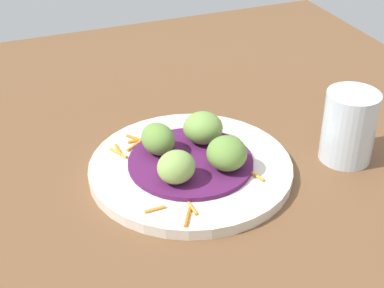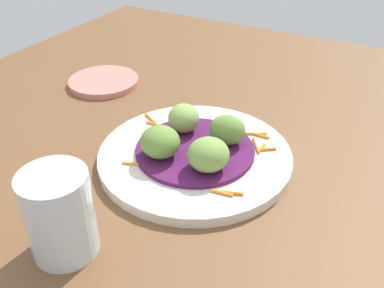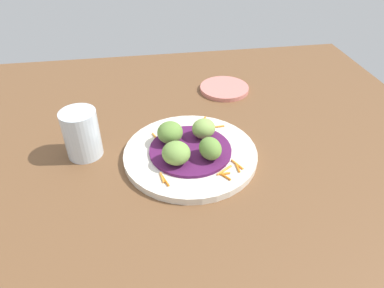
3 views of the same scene
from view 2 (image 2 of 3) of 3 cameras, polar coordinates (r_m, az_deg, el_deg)
name	(u,v)px [view 2 (image 2 of 3)]	position (r cm, az deg, el deg)	size (l,w,h in cm)	color
table_surface	(210,155)	(63.29, 2.40, -1.53)	(110.00, 110.00, 2.00)	brown
main_plate	(195,156)	(60.11, 0.39, -1.62)	(27.04, 27.04, 1.46)	silver
cabbage_bed	(195,150)	(59.51, 0.40, -0.79)	(16.58, 16.58, 0.64)	#51194C
carrot_garnish	(215,145)	(60.84, 3.06, -0.13)	(21.77, 16.48, 0.40)	orange
guac_scoop_left	(183,118)	(62.18, -1.15, 3.44)	(4.54, 4.92, 4.11)	#84A851
guac_scoop_center	(160,142)	(56.92, -4.26, 0.30)	(5.23, 5.48, 4.25)	olive
guac_scoop_right	(208,154)	(54.32, 2.19, -1.41)	(5.30, 5.45, 4.31)	#759E47
guac_scoop_back	(228,129)	(59.79, 4.85, 2.04)	(4.19, 5.10, 4.22)	olive
side_plate_small	(104,82)	(83.25, -11.68, 8.15)	(13.05, 13.05, 1.09)	tan
water_glass	(60,214)	(46.65, -17.24, -8.95)	(7.13, 7.13, 10.01)	silver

